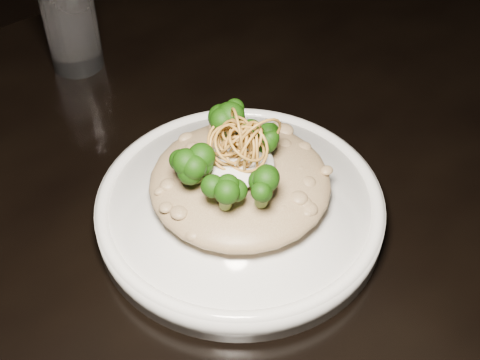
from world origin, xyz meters
The scene contains 7 objects.
table centered at (0.00, 0.00, 0.67)m, with size 1.10×0.80×0.75m.
plate centered at (-0.08, -0.07, 0.76)m, with size 0.27×0.27×0.03m, color white.
risotto centered at (-0.08, -0.06, 0.80)m, with size 0.17×0.17×0.04m, color brown.
broccoli centered at (-0.09, -0.07, 0.84)m, with size 0.14×0.14×0.05m, color black, non-canonical shape.
cheese centered at (-0.08, -0.06, 0.82)m, with size 0.06×0.06×0.02m, color white.
shallots centered at (-0.08, -0.06, 0.85)m, with size 0.05×0.05×0.03m, color brown, non-canonical shape.
drinking_glass centered at (-0.09, 0.26, 0.80)m, with size 0.06×0.06×0.11m, color white.
Camera 1 is at (-0.35, -0.41, 1.24)m, focal length 50.00 mm.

